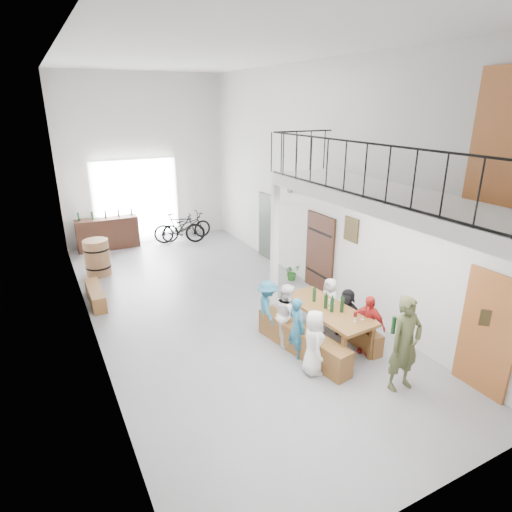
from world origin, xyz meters
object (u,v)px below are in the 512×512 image
oak_barrel (97,258)px  serving_counter (108,233)px  tasting_table (327,312)px  host_standing (405,344)px  bicycle_near (186,226)px  bench_inner (302,341)px  side_bench (96,295)px

oak_barrel → serving_counter: 2.34m
tasting_table → host_standing: host_standing is taller
tasting_table → bicycle_near: bearing=87.6°
bench_inner → bicycle_near: bicycle_near is taller
tasting_table → bench_inner: tasting_table is taller
tasting_table → bench_inner: size_ratio=0.91×
tasting_table → host_standing: size_ratio=1.23×
bicycle_near → oak_barrel: bearing=117.1°
oak_barrel → serving_counter: bearing=73.6°
side_bench → bicycle_near: bicycle_near is taller
bench_inner → oak_barrel: (-2.83, 6.00, 0.25)m
host_standing → side_bench: bearing=128.0°
bench_inner → serving_counter: bearing=95.7°
oak_barrel → host_standing: bearing=-64.0°
bench_inner → serving_counter: serving_counter is taller
bench_inner → side_bench: (-3.18, 4.15, -0.06)m
side_bench → serving_counter: 4.24m
side_bench → serving_counter: (1.01, 4.10, 0.31)m
bench_inner → side_bench: bearing=118.5°
tasting_table → oak_barrel: 6.87m
tasting_table → bicycle_near: size_ratio=1.13×
host_standing → serving_counter: bearing=110.0°
oak_barrel → host_standing: size_ratio=0.61×
bicycle_near → tasting_table: bearing=177.2°
side_bench → host_standing: 7.12m
serving_counter → bicycle_near: bearing=-4.5°
oak_barrel → side_bench: bearing=-100.7°
side_bench → bicycle_near: size_ratio=0.77×
side_bench → host_standing: (4.09, -5.80, 0.64)m
serving_counter → bicycle_near: serving_counter is taller
tasting_table → bicycle_near: bicycle_near is taller
side_bench → bicycle_near: 5.27m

